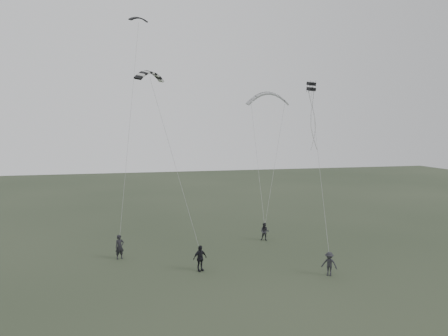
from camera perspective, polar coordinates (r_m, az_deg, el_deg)
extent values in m
plane|color=#2B3724|center=(32.43, 0.62, -13.35)|extent=(140.00, 140.00, 0.00)
imported|color=black|center=(35.95, -13.48, -9.99)|extent=(0.82, 0.68, 1.93)
imported|color=#29292E|center=(40.58, 5.34, -8.29)|extent=(0.99, 0.91, 1.64)
imported|color=black|center=(32.28, -3.15, -11.68)|extent=(1.20, 0.85, 1.89)
imported|color=#242529|center=(32.16, 13.58, -12.08)|extent=(1.24, 1.18, 1.69)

